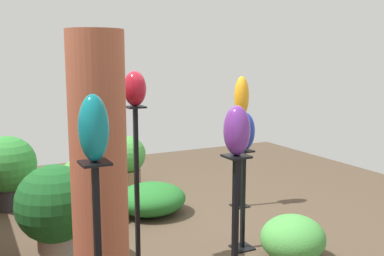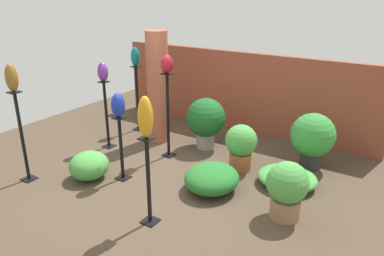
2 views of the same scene
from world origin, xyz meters
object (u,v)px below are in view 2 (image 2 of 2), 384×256
(pedestal_amber, at_px, (149,185))
(pedestal_cobalt, at_px, (121,151))
(brick_pillar, at_px, (158,88))
(art_vase_teal, at_px, (135,57))
(art_vase_bronze, at_px, (12,78))
(potted_plant_back_center, at_px, (241,145))
(art_vase_violet, at_px, (103,72))
(pedestal_ruby, at_px, (168,119))
(art_vase_amber, at_px, (145,117))
(potted_plant_front_right, at_px, (287,188))
(art_vase_ruby, at_px, (167,64))
(potted_plant_near_pillar, at_px, (313,137))
(pedestal_violet, at_px, (107,118))
(pedestal_teal, at_px, (137,101))
(potted_plant_mid_left, at_px, (206,120))
(pedestal_bronze, at_px, (23,141))
(art_vase_cobalt, at_px, (118,105))

(pedestal_amber, xyz_separation_m, pedestal_cobalt, (-1.09, 0.68, -0.07))
(brick_pillar, height_order, pedestal_cobalt, brick_pillar)
(pedestal_amber, height_order, art_vase_teal, art_vase_teal)
(art_vase_bronze, xyz_separation_m, potted_plant_back_center, (2.62, 2.10, -1.18))
(art_vase_violet, bearing_deg, pedestal_ruby, 13.70)
(art_vase_violet, height_order, art_vase_amber, art_vase_amber)
(potted_plant_front_right, bearing_deg, art_vase_violet, 173.06)
(art_vase_bronze, relative_size, potted_plant_back_center, 0.52)
(potted_plant_front_right, bearing_deg, art_vase_ruby, 163.16)
(brick_pillar, distance_m, potted_plant_near_pillar, 2.91)
(pedestal_violet, bearing_deg, pedestal_teal, 96.60)
(pedestal_ruby, relative_size, art_vase_bronze, 3.67)
(art_vase_ruby, relative_size, art_vase_violet, 0.90)
(brick_pillar, bearing_deg, potted_plant_back_center, -8.81)
(art_vase_bronze, distance_m, potted_plant_mid_left, 3.24)
(art_vase_ruby, height_order, art_vase_amber, art_vase_ruby)
(pedestal_bronze, bearing_deg, potted_plant_front_right, 17.55)
(pedestal_bronze, xyz_separation_m, potted_plant_back_center, (2.62, 2.10, -0.22))
(pedestal_violet, relative_size, art_vase_violet, 3.70)
(art_vase_cobalt, bearing_deg, pedestal_violet, 143.99)
(pedestal_violet, distance_m, pedestal_amber, 2.62)
(pedestal_bronze, xyz_separation_m, pedestal_cobalt, (1.21, 0.83, -0.19))
(art_vase_amber, bearing_deg, art_vase_ruby, 119.32)
(art_vase_ruby, height_order, potted_plant_near_pillar, art_vase_ruby)
(art_vase_violet, relative_size, art_vase_bronze, 0.84)
(art_vase_violet, height_order, art_vase_teal, art_vase_teal)
(pedestal_teal, height_order, art_vase_violet, art_vase_violet)
(pedestal_ruby, bearing_deg, potted_plant_back_center, 8.96)
(pedestal_amber, relative_size, art_vase_ruby, 3.80)
(art_vase_cobalt, bearing_deg, potted_plant_near_pillar, 39.90)
(pedestal_violet, distance_m, art_vase_violet, 0.85)
(pedestal_bronze, xyz_separation_m, art_vase_violet, (0.14, 1.61, 0.77))
(art_vase_teal, height_order, art_vase_amber, art_vase_teal)
(pedestal_violet, xyz_separation_m, art_vase_ruby, (1.18, 0.29, 1.06))
(pedestal_violet, height_order, art_vase_bronze, art_vase_bronze)
(pedestal_cobalt, height_order, potted_plant_mid_left, pedestal_cobalt)
(potted_plant_near_pillar, bearing_deg, pedestal_cobalt, -140.10)
(pedestal_violet, height_order, pedestal_bronze, pedestal_bronze)
(pedestal_violet, bearing_deg, art_vase_violet, 180.00)
(pedestal_amber, xyz_separation_m, art_vase_teal, (-2.28, 2.47, 1.00))
(pedestal_bronze, relative_size, art_vase_violet, 4.18)
(pedestal_violet, distance_m, potted_plant_front_right, 3.61)
(pedestal_amber, distance_m, art_vase_violet, 2.77)
(pedestal_amber, bearing_deg, art_vase_bronze, -176.45)
(art_vase_violet, bearing_deg, pedestal_violet, 0.00)
(pedestal_ruby, height_order, art_vase_teal, art_vase_teal)
(art_vase_cobalt, relative_size, potted_plant_front_right, 0.48)
(potted_plant_near_pillar, bearing_deg, brick_pillar, -172.01)
(pedestal_bronze, height_order, art_vase_amber, art_vase_amber)
(art_vase_bronze, xyz_separation_m, potted_plant_near_pillar, (3.56, 2.79, -1.08))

